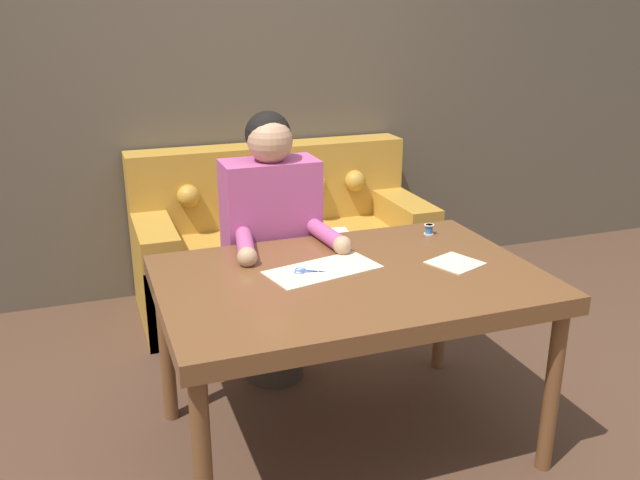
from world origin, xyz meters
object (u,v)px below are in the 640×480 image
object	(u,v)px
dining_table	(349,292)
scissors	(310,272)
thread_spool	(429,229)
couch	(281,249)
person	(272,251)

from	to	relation	value
dining_table	scissors	distance (m)	0.17
dining_table	thread_spool	distance (m)	0.61
couch	person	world-z (taller)	person
scissors	dining_table	bearing A→B (deg)	-29.24
person	thread_spool	size ratio (longest dim) A/B	28.33
dining_table	couch	world-z (taller)	couch
scissors	thread_spool	xyz separation A→B (m)	(0.64, 0.25, 0.02)
dining_table	person	xyz separation A→B (m)	(-0.13, 0.60, -0.02)
person	scissors	world-z (taller)	person
dining_table	scissors	world-z (taller)	scissors
scissors	thread_spool	distance (m)	0.69
person	scissors	xyz separation A→B (m)	(0.00, -0.53, 0.10)
dining_table	couch	size ratio (longest dim) A/B	0.85
couch	person	xyz separation A→B (m)	(-0.29, -0.86, 0.32)
couch	scissors	xyz separation A→B (m)	(-0.29, -1.39, 0.42)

